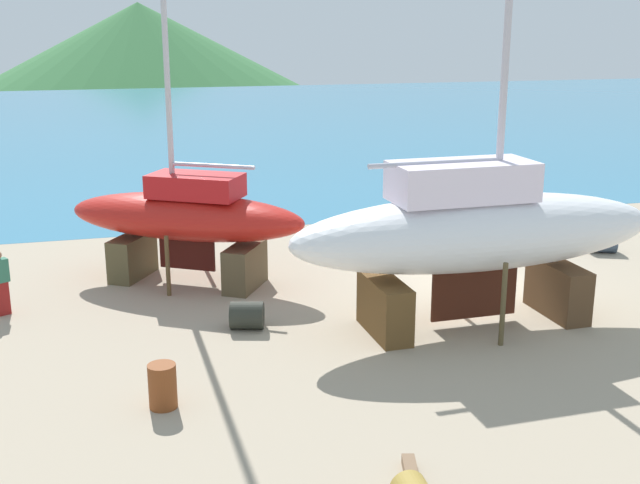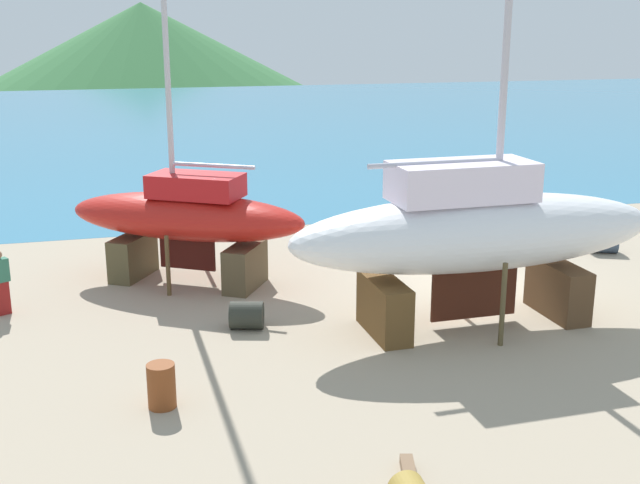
{
  "view_description": "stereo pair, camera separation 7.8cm",
  "coord_description": "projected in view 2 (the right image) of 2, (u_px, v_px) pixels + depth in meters",
  "views": [
    {
      "loc": [
        -9.72,
        -19.46,
        7.1
      ],
      "look_at": [
        -4.59,
        -0.29,
        1.63
      ],
      "focal_mm": 44.63,
      "sensor_mm": 36.0,
      "label": 1
    },
    {
      "loc": [
        -9.65,
        -19.48,
        7.1
      ],
      "look_at": [
        -4.59,
        -0.29,
        1.63
      ],
      "focal_mm": 44.63,
      "sensor_mm": 36.0,
      "label": 2
    }
  ],
  "objects": [
    {
      "name": "sailboat_small_center",
      "position": [
        187.0,
        218.0,
        22.09
      ],
      "size": [
        7.07,
        5.47,
        11.45
      ],
      "rotation": [
        0.0,
        0.0,
        2.59
      ],
      "color": "brown",
      "rests_on": "ground"
    },
    {
      "name": "sailboat_mid_port",
      "position": [
        476.0,
        231.0,
        18.81
      ],
      "size": [
        9.33,
        2.91,
        16.59
      ],
      "rotation": [
        0.0,
        0.0,
        0.02
      ],
      "color": "brown",
      "rests_on": "ground"
    },
    {
      "name": "ground_plane",
      "position": [
        539.0,
        329.0,
        19.11
      ],
      "size": [
        45.58,
        45.58,
        0.0
      ],
      "primitive_type": "plane",
      "color": "tan"
    },
    {
      "name": "barrel_tipped_left",
      "position": [
        161.0,
        386.0,
        15.13
      ],
      "size": [
        0.76,
        0.76,
        0.88
      ],
      "primitive_type": "cylinder",
      "rotation": [
        0.0,
        0.0,
        0.9
      ],
      "color": "brown",
      "rests_on": "ground"
    },
    {
      "name": "sea_water",
      "position": [
        241.0,
        120.0,
        60.3
      ],
      "size": [
        151.19,
        65.59,
        0.01
      ],
      "primitive_type": "cube",
      "color": "teal",
      "rests_on": "ground"
    },
    {
      "name": "headland_hill",
      "position": [
        144.0,
        60.0,
        159.5
      ],
      "size": [
        87.29,
        87.29,
        22.23
      ],
      "primitive_type": "cone",
      "color": "#336C39",
      "rests_on": "ground"
    },
    {
      "name": "barrel_blue_faded",
      "position": [
        603.0,
        242.0,
        25.41
      ],
      "size": [
        1.07,
        0.96,
        0.67
      ],
      "primitive_type": "cylinder",
      "rotation": [
        1.57,
        0.0,
        1.16
      ],
      "color": "#3B4C61",
      "rests_on": "ground"
    },
    {
      "name": "worker",
      "position": [
        0.0,
        281.0,
        19.87
      ],
      "size": [
        0.5,
        0.42,
        1.67
      ],
      "rotation": [
        0.0,
        0.0,
        5.22
      ],
      "color": "maroon",
      "rests_on": "ground"
    },
    {
      "name": "barrel_tipped_center",
      "position": [
        247.0,
        315.0,
        19.07
      ],
      "size": [
        0.95,
        0.86,
        0.67
      ],
      "primitive_type": "cylinder",
      "rotation": [
        1.57,
        0.0,
        1.3
      ],
      "color": "#2A2C25",
      "rests_on": "ground"
    }
  ]
}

